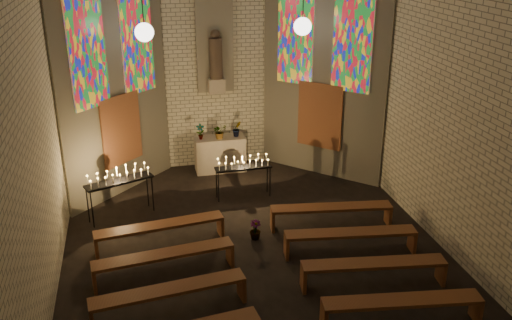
# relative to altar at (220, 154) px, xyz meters

# --- Properties ---
(floor) EXTENTS (12.00, 12.00, 0.00)m
(floor) POSITION_rel_altar_xyz_m (0.00, -5.45, -0.50)
(floor) COLOR black
(floor) RESTS_ON ground
(room) EXTENTS (8.22, 12.43, 7.00)m
(room) POSITION_rel_altar_xyz_m (-0.00, -2.08, 3.22)
(room) COLOR beige
(room) RESTS_ON ground
(altar) EXTENTS (1.40, 0.60, 1.00)m
(altar) POSITION_rel_altar_xyz_m (0.00, 0.00, 0.00)
(altar) COLOR #BFB19B
(altar) RESTS_ON ground
(flower_vase_left) EXTENTS (0.23, 0.16, 0.44)m
(flower_vase_left) POSITION_rel_altar_xyz_m (-0.54, -0.04, 0.72)
(flower_vase_left) COLOR #4C723F
(flower_vase_left) RESTS_ON altar
(flower_vase_center) EXTENTS (0.47, 0.44, 0.42)m
(flower_vase_center) POSITION_rel_altar_xyz_m (-0.01, -0.10, 0.71)
(flower_vase_center) COLOR #4C723F
(flower_vase_center) RESTS_ON altar
(flower_vase_right) EXTENTS (0.29, 0.25, 0.45)m
(flower_vase_right) POSITION_rel_altar_xyz_m (0.48, -0.03, 0.72)
(flower_vase_right) COLOR #4C723F
(flower_vase_right) RESTS_ON altar
(aisle_flower_pot) EXTENTS (0.26, 0.26, 0.44)m
(aisle_flower_pot) POSITION_rel_altar_xyz_m (0.13, -3.99, -0.28)
(aisle_flower_pot) COLOR #4C723F
(aisle_flower_pot) RESTS_ON ground
(votive_stand_left) EXTENTS (1.63, 0.94, 1.18)m
(votive_stand_left) POSITION_rel_altar_xyz_m (-2.76, -2.26, 0.51)
(votive_stand_left) COLOR black
(votive_stand_left) RESTS_ON ground
(votive_stand_right) EXTENTS (1.44, 0.38, 1.05)m
(votive_stand_right) POSITION_rel_altar_xyz_m (0.29, -1.85, 0.40)
(votive_stand_right) COLOR black
(votive_stand_right) RESTS_ON ground
(pew_left_0) EXTENTS (2.81, 0.74, 0.53)m
(pew_left_0) POSITION_rel_altar_xyz_m (-1.95, -3.84, -0.07)
(pew_left_0) COLOR brown
(pew_left_0) RESTS_ON ground
(pew_right_0) EXTENTS (2.81, 0.74, 0.53)m
(pew_right_0) POSITION_rel_altar_xyz_m (1.95, -3.84, -0.07)
(pew_right_0) COLOR brown
(pew_right_0) RESTS_ON ground
(pew_left_1) EXTENTS (2.81, 0.74, 0.53)m
(pew_left_1) POSITION_rel_altar_xyz_m (-1.95, -5.04, -0.07)
(pew_left_1) COLOR brown
(pew_left_1) RESTS_ON ground
(pew_right_1) EXTENTS (2.81, 0.74, 0.53)m
(pew_right_1) POSITION_rel_altar_xyz_m (1.95, -5.04, -0.07)
(pew_right_1) COLOR brown
(pew_right_1) RESTS_ON ground
(pew_left_2) EXTENTS (2.81, 0.74, 0.53)m
(pew_left_2) POSITION_rel_altar_xyz_m (-1.95, -6.24, -0.07)
(pew_left_2) COLOR brown
(pew_left_2) RESTS_ON ground
(pew_right_2) EXTENTS (2.81, 0.74, 0.53)m
(pew_right_2) POSITION_rel_altar_xyz_m (1.95, -6.24, -0.07)
(pew_right_2) COLOR brown
(pew_right_2) RESTS_ON ground
(pew_right_3) EXTENTS (2.81, 0.74, 0.53)m
(pew_right_3) POSITION_rel_altar_xyz_m (1.95, -7.44, -0.07)
(pew_right_3) COLOR brown
(pew_right_3) RESTS_ON ground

